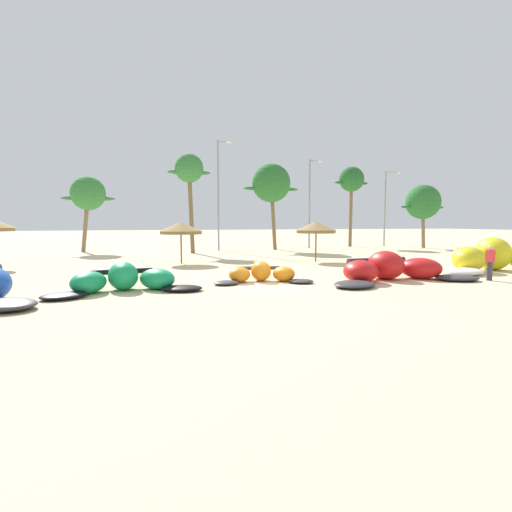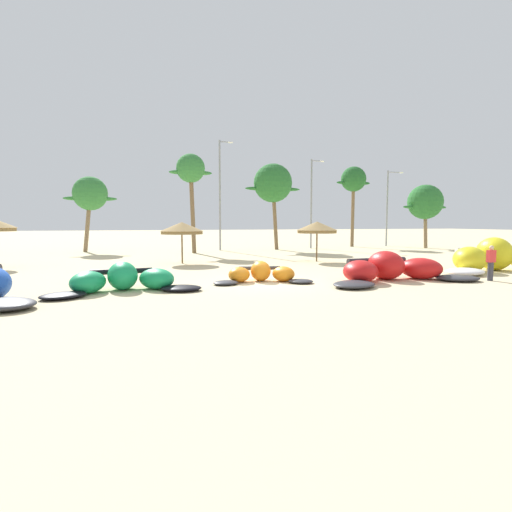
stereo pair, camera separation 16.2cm
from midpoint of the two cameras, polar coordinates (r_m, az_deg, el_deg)
The scene contains 16 objects.
ground_plane at distance 18.15m, azimuth 1.41°, elevation -3.65°, with size 260.00×260.00×0.00m, color beige.
kite_left at distance 16.44m, azimuth -18.50°, elevation -3.27°, with size 6.01×3.06×1.12m.
kite_left_of_center at distance 18.07m, azimuth 0.57°, elevation -2.56°, with size 4.57×2.46×0.92m.
kite_center at distance 19.50m, azimuth 18.41°, elevation -1.79°, with size 7.86×3.80×1.34m.
kite_right_of_center at distance 25.74m, azimuth 31.01°, elevation -0.27°, with size 8.63×4.54×1.84m.
beach_umbrella_middle at distance 26.50m, azimuth -10.78°, elevation 3.91°, with size 2.82×2.82×2.69m.
beach_umbrella_near_palms at distance 27.74m, azimuth 8.35°, elevation 4.05°, with size 2.79×2.79×2.73m.
person_near_kites at distance 21.28m, azimuth 30.07°, elevation -0.83°, with size 0.36×0.24×1.62m.
palm_left at distance 39.62m, azimuth -22.84°, elevation 8.09°, with size 4.58×3.05×6.82m.
palm_left_of_gap at distance 35.70m, azimuth -9.59°, elevation 11.83°, with size 3.70×2.46×8.55m.
palm_center_left at distance 39.76m, azimuth 2.07°, elevation 10.21°, with size 5.63×3.75×8.38m.
palm_center_right at distance 46.15m, azimuth 13.29°, elevation 10.34°, with size 4.10×2.73×8.79m.
palm_right_of_gap at distance 45.72m, azimuth 22.50°, elevation 7.04°, with size 5.38×3.58×6.61m.
lamppost_west_center at distance 38.93m, azimuth -5.37°, elevation 9.25°, with size 1.42×0.24×10.44m.
lamppost_east_center at distance 42.26m, azimuth 7.63°, elevation 7.99°, with size 1.52×0.24×9.14m.
lamppost_east at distance 48.25m, azimuth 17.92°, elevation 7.08°, with size 2.09×0.24×8.49m.
Camera 1 is at (-5.84, -16.98, 2.65)m, focal length 28.20 mm.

